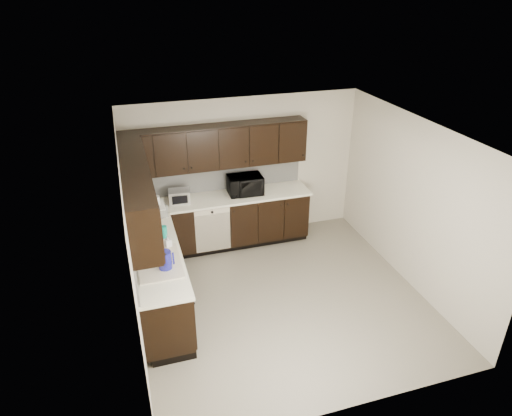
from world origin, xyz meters
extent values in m
plane|color=gray|center=(0.00, 0.00, 0.00)|extent=(4.00, 4.00, 0.00)
plane|color=white|center=(0.00, 0.00, 2.50)|extent=(4.00, 4.00, 0.00)
cube|color=beige|center=(0.00, 2.00, 1.25)|extent=(4.00, 0.02, 2.50)
cube|color=beige|center=(-2.00, 0.00, 1.25)|extent=(0.02, 4.00, 2.50)
cube|color=beige|center=(2.00, 0.00, 1.25)|extent=(0.02, 4.00, 2.50)
cube|color=beige|center=(0.00, -2.00, 1.25)|extent=(4.00, 0.02, 2.50)
cube|color=black|center=(-0.50, 1.70, 0.45)|extent=(3.00, 0.60, 0.90)
cube|color=black|center=(-1.70, 0.30, 0.45)|extent=(0.60, 2.20, 0.90)
cube|color=black|center=(-0.50, 1.73, 0.05)|extent=(3.00, 0.54, 0.10)
cube|color=black|center=(-1.67, 0.30, 0.05)|extent=(0.54, 2.20, 0.10)
cube|color=white|center=(-0.50, 1.70, 0.92)|extent=(3.03, 0.63, 0.04)
cube|color=white|center=(-1.70, 0.30, 0.92)|extent=(0.63, 2.23, 0.04)
cube|color=#B8B7B3|center=(-0.50, 1.99, 1.18)|extent=(3.00, 0.02, 0.48)
cube|color=#B8B7B3|center=(-1.99, 0.60, 1.18)|extent=(0.02, 2.80, 0.48)
cube|color=black|center=(-0.50, 1.83, 1.77)|extent=(3.00, 0.33, 0.70)
cube|color=black|center=(-1.83, 0.43, 1.77)|extent=(0.33, 2.47, 0.70)
cube|color=beige|center=(-0.70, 1.41, 0.50)|extent=(0.58, 0.02, 0.78)
cube|color=beige|center=(-0.70, 1.40, 0.84)|extent=(0.58, 0.03, 0.08)
cylinder|color=black|center=(-0.70, 1.39, 0.84)|extent=(0.04, 0.02, 0.04)
cube|color=beige|center=(-1.68, 0.00, 0.95)|extent=(0.54, 0.82, 0.03)
cube|color=beige|center=(-1.68, -0.20, 0.86)|extent=(0.42, 0.34, 0.16)
cube|color=beige|center=(-1.68, 0.20, 0.86)|extent=(0.42, 0.34, 0.16)
cylinder|color=silver|center=(-1.90, 0.00, 1.07)|extent=(0.03, 0.03, 0.26)
cylinder|color=silver|center=(-1.85, 0.00, 1.19)|extent=(0.14, 0.02, 0.02)
cylinder|color=#B2B2B7|center=(-1.68, -0.20, 0.89)|extent=(0.20, 0.20, 0.10)
imported|color=black|center=(-0.06, 1.71, 1.10)|extent=(0.58, 0.40, 0.32)
imported|color=gray|center=(-1.52, 0.36, 1.03)|extent=(0.11, 0.11, 0.18)
imported|color=gray|center=(-1.78, 0.73, 1.07)|extent=(0.12, 0.12, 0.25)
cube|color=silver|center=(-1.16, 1.69, 1.05)|extent=(0.36, 0.28, 0.21)
cube|color=white|center=(-1.69, 1.32, 1.03)|extent=(0.58, 0.51, 0.19)
cylinder|color=#11119C|center=(-1.62, -0.15, 1.07)|extent=(0.19, 0.19, 0.25)
cylinder|color=#0D967D|center=(-1.54, 0.62, 1.04)|extent=(0.09, 0.09, 0.19)
cylinder|color=silver|center=(-1.57, 1.35, 1.10)|extent=(0.18, 0.18, 0.31)
camera|label=1|loc=(-1.93, -5.00, 4.20)|focal=32.00mm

